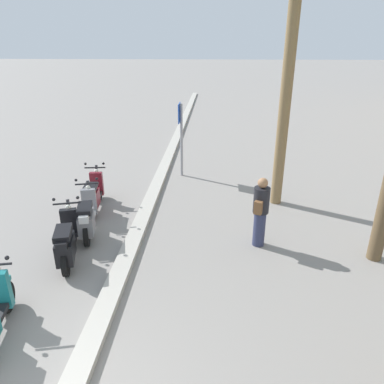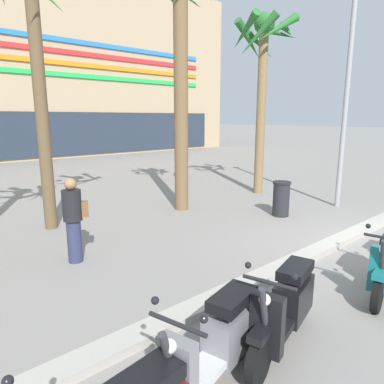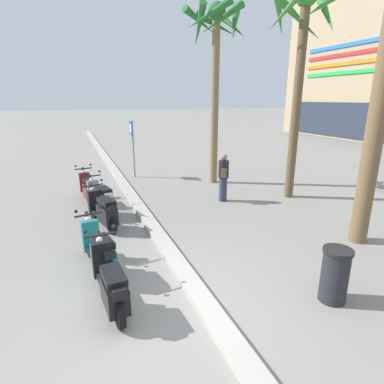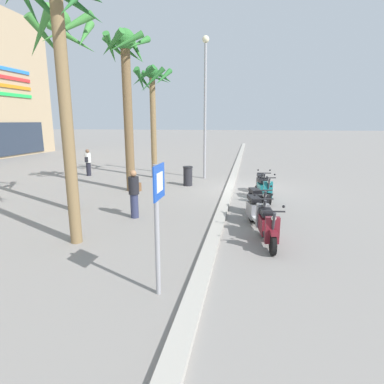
# 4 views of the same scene
# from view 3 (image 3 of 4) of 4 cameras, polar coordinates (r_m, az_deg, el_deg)

# --- Properties ---
(ground_plane) EXTENTS (200.00, 200.00, 0.00)m
(ground_plane) POSITION_cam_3_polar(r_m,az_deg,el_deg) (5.29, -3.91, -21.78)
(ground_plane) COLOR gray
(curb_strip) EXTENTS (60.00, 0.36, 0.12)m
(curb_strip) POSITION_cam_3_polar(r_m,az_deg,el_deg) (5.42, 2.47, -19.90)
(curb_strip) COLOR #ADA89E
(curb_strip) RESTS_ON ground
(scooter_maroon_tail_end) EXTENTS (1.72, 0.58, 1.17)m
(scooter_maroon_tail_end) POSITION_cam_3_polar(r_m,az_deg,el_deg) (10.79, -18.44, 0.54)
(scooter_maroon_tail_end) COLOR black
(scooter_maroon_tail_end) RESTS_ON ground
(scooter_grey_far_back) EXTENTS (1.82, 0.74, 1.17)m
(scooter_grey_far_back) POSITION_cam_3_polar(r_m,az_deg,el_deg) (9.58, -16.34, -1.16)
(scooter_grey_far_back) COLOR black
(scooter_grey_far_back) RESTS_ON ground
(scooter_black_second_in_line) EXTENTS (1.77, 0.76, 1.17)m
(scooter_black_second_in_line) POSITION_cam_3_polar(r_m,az_deg,el_deg) (8.52, -15.94, -3.34)
(scooter_black_second_in_line) COLOR black
(scooter_black_second_in_line) RESTS_ON ground
(scooter_teal_lead_nearest) EXTENTS (1.75, 0.67, 1.17)m
(scooter_teal_lead_nearest) POSITION_cam_3_polar(r_m,az_deg,el_deg) (6.43, -16.58, -10.29)
(scooter_teal_lead_nearest) COLOR black
(scooter_teal_lead_nearest) RESTS_ON ground
(scooter_black_mid_front) EXTENTS (1.85, 0.56, 1.17)m
(scooter_black_mid_front) POSITION_cam_3_polar(r_m,az_deg,el_deg) (5.40, -14.71, -15.71)
(scooter_black_mid_front) COLOR black
(scooter_black_mid_front) RESTS_ON ground
(crossing_sign) EXTENTS (0.60, 0.12, 2.40)m
(crossing_sign) POSITION_cam_3_polar(r_m,az_deg,el_deg) (13.63, -10.82, 8.87)
(crossing_sign) COLOR #939399
(crossing_sign) RESTS_ON ground
(palm_tree_mid_walkway) EXTENTS (2.22, 2.28, 6.51)m
(palm_tree_mid_walkway) POSITION_cam_3_polar(r_m,az_deg,el_deg) (11.06, 19.40, 24.22)
(palm_tree_mid_walkway) COLOR brown
(palm_tree_mid_walkway) RESTS_ON ground
(palm_tree_by_mall_entrance) EXTENTS (2.45, 2.37, 6.58)m
(palm_tree_by_mall_entrance) POSITION_cam_3_polar(r_m,az_deg,el_deg) (12.56, 4.37, 24.94)
(palm_tree_by_mall_entrance) COLOR olive
(palm_tree_by_mall_entrance) RESTS_ON ground
(pedestrian_strolling_near_curb) EXTENTS (0.46, 0.35, 1.58)m
(pedestrian_strolling_near_curb) POSITION_cam_3_polar(r_m,az_deg,el_deg) (10.29, 5.76, 2.81)
(pedestrian_strolling_near_curb) COLOR #2D3351
(pedestrian_strolling_near_curb) RESTS_ON ground
(litter_bin) EXTENTS (0.48, 0.48, 0.95)m
(litter_bin) POSITION_cam_3_polar(r_m,az_deg,el_deg) (5.86, 24.65, -13.57)
(litter_bin) COLOR #232328
(litter_bin) RESTS_ON ground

